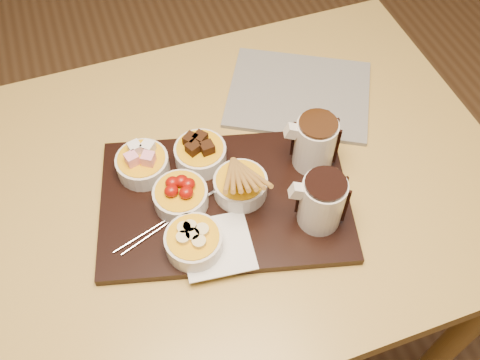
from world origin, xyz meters
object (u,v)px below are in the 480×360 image
object	(u,v)px
serving_board	(225,200)
pitcher_milk_chocolate	(315,144)
bowl_strawberries	(181,197)
pitcher_dark_chocolate	(322,202)
dining_table	(202,211)
newspaper	(299,94)

from	to	relation	value
serving_board	pitcher_milk_chocolate	world-z (taller)	pitcher_milk_chocolate
serving_board	pitcher_milk_chocolate	size ratio (longest dim) A/B	4.32
bowl_strawberries	pitcher_dark_chocolate	bearing A→B (deg)	-27.13
serving_board	bowl_strawberries	xyz separation A→B (m)	(-0.08, 0.02, 0.03)
serving_board	pitcher_dark_chocolate	size ratio (longest dim) A/B	4.32
dining_table	bowl_strawberries	world-z (taller)	bowl_strawberries
bowl_strawberries	newspaper	world-z (taller)	bowl_strawberries
dining_table	newspaper	world-z (taller)	newspaper
newspaper	bowl_strawberries	bearing A→B (deg)	-119.37
dining_table	pitcher_dark_chocolate	world-z (taller)	pitcher_dark_chocolate
pitcher_dark_chocolate	pitcher_milk_chocolate	size ratio (longest dim) A/B	1.00
dining_table	pitcher_milk_chocolate	size ratio (longest dim) A/B	11.28
dining_table	bowl_strawberries	size ratio (longest dim) A/B	12.00
pitcher_milk_chocolate	bowl_strawberries	bearing A→B (deg)	-163.61
pitcher_dark_chocolate	newspaper	size ratio (longest dim) A/B	0.35
newspaper	serving_board	bearing A→B (deg)	-109.65
dining_table	bowl_strawberries	distance (m)	0.15
bowl_strawberries	pitcher_milk_chocolate	size ratio (longest dim) A/B	0.94
dining_table	newspaper	size ratio (longest dim) A/B	3.99
serving_board	pitcher_dark_chocolate	world-z (taller)	pitcher_dark_chocolate
bowl_strawberries	pitcher_milk_chocolate	xyz separation A→B (m)	(0.27, 0.01, 0.03)
dining_table	bowl_strawberries	xyz separation A→B (m)	(-0.04, -0.04, 0.14)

